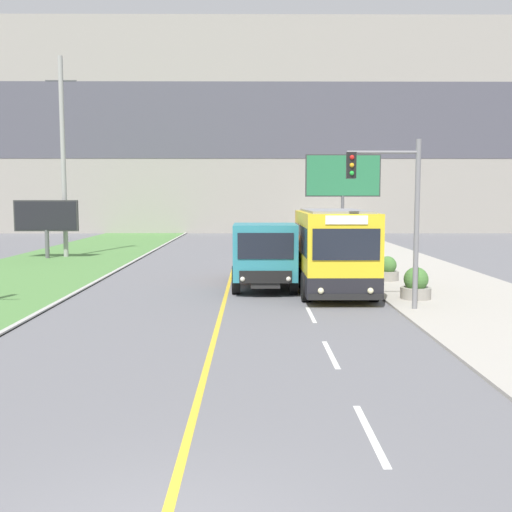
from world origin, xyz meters
The scene contains 11 objects.
lane_marking_centre centered at (0.29, 1.06, 0.00)m, with size 2.88×140.00×0.01m.
apartment_block_background centered at (0.00, 57.40, 10.47)m, with size 80.00×8.04×20.94m.
city_bus centered at (3.96, 16.28, 1.57)m, with size 2.61×5.82×3.11m.
dump_truck centered at (1.43, 17.35, 1.31)m, with size 2.43×6.30×2.58m.
car_distant centered at (4.05, 34.46, 0.69)m, with size 1.80×4.30×1.45m.
utility_pole_far centered at (-10.15, 30.05, 5.91)m, with size 1.80×0.28×11.71m.
traffic_light_mast centered at (5.37, 12.96, 3.42)m, with size 2.28×0.32×5.34m.
billboard_large centered at (7.65, 38.88, 4.97)m, with size 5.54×0.24×6.70m.
billboard_small centered at (-10.99, 29.22, 2.39)m, with size 3.69×0.24×3.40m.
planter_round_near centered at (6.60, 14.83, 0.55)m, with size 1.04×1.04×1.09m.
planter_round_second centered at (6.65, 19.38, 0.52)m, with size 0.94×0.94×1.02m.
Camera 1 is at (0.97, -5.54, 3.57)m, focal length 42.00 mm.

